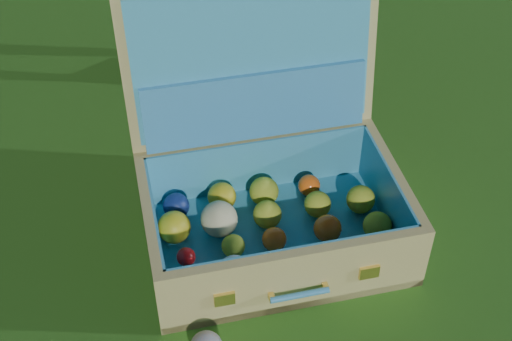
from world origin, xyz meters
name	(u,v)px	position (x,y,z in m)	size (l,w,h in m)	color
ground	(324,256)	(0.00, 0.00, 0.00)	(60.00, 60.00, 0.00)	#215114
suitcase	(266,172)	(-0.05, 0.16, 0.15)	(0.69, 0.63, 0.54)	tan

